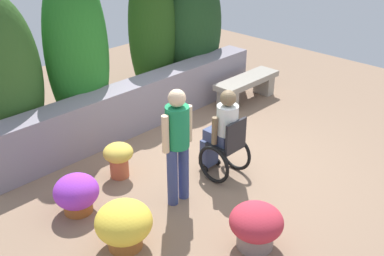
{
  "coord_description": "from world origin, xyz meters",
  "views": [
    {
      "loc": [
        -4.48,
        -3.79,
        3.63
      ],
      "look_at": [
        -0.59,
        -0.01,
        0.85
      ],
      "focal_mm": 42.64,
      "sensor_mm": 36.0,
      "label": 1
    }
  ],
  "objects_px": {
    "stone_bench": "(247,85)",
    "person_in_wheelchair": "(224,136)",
    "flower_pot_small_foreground": "(124,225)",
    "person_standing_companion": "(178,140)",
    "flower_pot_purple_near": "(256,225)",
    "flower_pot_red_accent": "(119,157)",
    "flower_pot_terracotta_by_wall": "(77,194)"
  },
  "relations": [
    {
      "from": "stone_bench",
      "to": "person_in_wheelchair",
      "type": "xyz_separation_m",
      "value": [
        -2.32,
        -1.39,
        0.29
      ]
    },
    {
      "from": "flower_pot_red_accent",
      "to": "flower_pot_small_foreground",
      "type": "distance_m",
      "value": 1.5
    },
    {
      "from": "stone_bench",
      "to": "flower_pot_terracotta_by_wall",
      "type": "distance_m",
      "value": 4.32
    },
    {
      "from": "flower_pot_purple_near",
      "to": "flower_pot_red_accent",
      "type": "height_order",
      "value": "flower_pot_purple_near"
    },
    {
      "from": "flower_pot_small_foreground",
      "to": "person_in_wheelchair",
      "type": "bearing_deg",
      "value": 5.84
    },
    {
      "from": "stone_bench",
      "to": "person_in_wheelchair",
      "type": "bearing_deg",
      "value": -143.86
    },
    {
      "from": "flower_pot_purple_near",
      "to": "flower_pot_terracotta_by_wall",
      "type": "height_order",
      "value": "flower_pot_purple_near"
    },
    {
      "from": "flower_pot_red_accent",
      "to": "flower_pot_purple_near",
      "type": "bearing_deg",
      "value": -85.35
    },
    {
      "from": "person_standing_companion",
      "to": "flower_pot_terracotta_by_wall",
      "type": "xyz_separation_m",
      "value": [
        -1.06,
        0.75,
        -0.64
      ]
    },
    {
      "from": "person_in_wheelchair",
      "to": "flower_pot_red_accent",
      "type": "relative_size",
      "value": 2.55
    },
    {
      "from": "flower_pot_purple_near",
      "to": "flower_pot_terracotta_by_wall",
      "type": "distance_m",
      "value": 2.28
    },
    {
      "from": "stone_bench",
      "to": "flower_pot_small_foreground",
      "type": "relative_size",
      "value": 2.27
    },
    {
      "from": "flower_pot_purple_near",
      "to": "flower_pot_small_foreground",
      "type": "height_order",
      "value": "flower_pot_small_foreground"
    },
    {
      "from": "stone_bench",
      "to": "person_in_wheelchair",
      "type": "height_order",
      "value": "person_in_wheelchair"
    },
    {
      "from": "stone_bench",
      "to": "flower_pot_terracotta_by_wall",
      "type": "relative_size",
      "value": 2.6
    },
    {
      "from": "person_in_wheelchair",
      "to": "flower_pot_small_foreground",
      "type": "height_order",
      "value": "person_in_wheelchair"
    },
    {
      "from": "stone_bench",
      "to": "flower_pot_red_accent",
      "type": "xyz_separation_m",
      "value": [
        -3.4,
        -0.36,
        -0.01
      ]
    },
    {
      "from": "stone_bench",
      "to": "flower_pot_small_foreground",
      "type": "distance_m",
      "value": 4.55
    },
    {
      "from": "person_in_wheelchair",
      "to": "flower_pot_small_foreground",
      "type": "distance_m",
      "value": 1.98
    },
    {
      "from": "person_in_wheelchair",
      "to": "person_standing_companion",
      "type": "height_order",
      "value": "person_standing_companion"
    },
    {
      "from": "flower_pot_red_accent",
      "to": "flower_pot_small_foreground",
      "type": "height_order",
      "value": "flower_pot_small_foreground"
    },
    {
      "from": "stone_bench",
      "to": "flower_pot_small_foreground",
      "type": "height_order",
      "value": "flower_pot_small_foreground"
    },
    {
      "from": "person_standing_companion",
      "to": "flower_pot_purple_near",
      "type": "height_order",
      "value": "person_standing_companion"
    },
    {
      "from": "person_in_wheelchair",
      "to": "flower_pot_small_foreground",
      "type": "bearing_deg",
      "value": -172.43
    },
    {
      "from": "stone_bench",
      "to": "person_in_wheelchair",
      "type": "distance_m",
      "value": 2.72
    },
    {
      "from": "flower_pot_terracotta_by_wall",
      "to": "flower_pot_red_accent",
      "type": "distance_m",
      "value": 0.92
    },
    {
      "from": "person_in_wheelchair",
      "to": "person_standing_companion",
      "type": "xyz_separation_m",
      "value": [
        -0.89,
        0.01,
        0.29
      ]
    },
    {
      "from": "flower_pot_red_accent",
      "to": "flower_pot_small_foreground",
      "type": "relative_size",
      "value": 0.79
    },
    {
      "from": "person_standing_companion",
      "to": "flower_pot_purple_near",
      "type": "relative_size",
      "value": 2.55
    },
    {
      "from": "stone_bench",
      "to": "flower_pot_terracotta_by_wall",
      "type": "bearing_deg",
      "value": -166.33
    },
    {
      "from": "flower_pot_terracotta_by_wall",
      "to": "flower_pot_red_accent",
      "type": "bearing_deg",
      "value": 17.18
    },
    {
      "from": "person_standing_companion",
      "to": "flower_pot_red_accent",
      "type": "relative_size",
      "value": 3.04
    }
  ]
}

